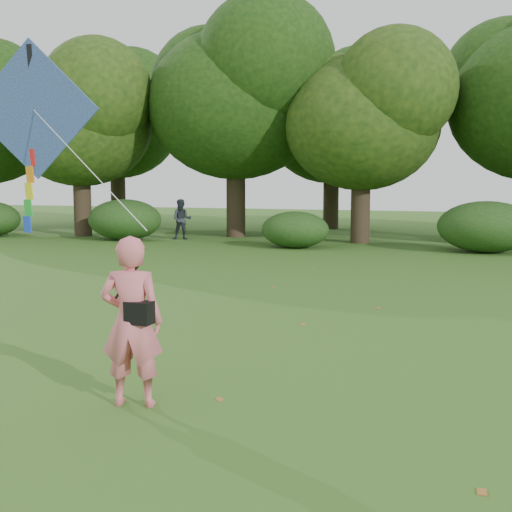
% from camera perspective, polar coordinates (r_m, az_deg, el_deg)
% --- Properties ---
extents(ground, '(100.00, 100.00, 0.00)m').
position_cam_1_polar(ground, '(7.84, -3.51, -12.65)').
color(ground, '#265114').
rests_on(ground, ground).
extents(man_kite_flyer, '(0.82, 0.65, 1.98)m').
position_cam_1_polar(man_kite_flyer, '(7.53, -10.99, -5.74)').
color(man_kite_flyer, '#E16A75').
rests_on(man_kite_flyer, ground).
extents(bystander_left, '(1.05, 0.94, 1.79)m').
position_cam_1_polar(bystander_left, '(28.70, -6.61, 3.25)').
color(bystander_left, '#2A3139').
rests_on(bystander_left, ground).
extents(crossbody_bag, '(0.43, 0.20, 0.75)m').
position_cam_1_polar(crossbody_bag, '(7.42, -10.36, -4.88)').
color(crossbody_bag, black).
rests_on(crossbody_bag, ground).
extents(flying_kite, '(4.08, 2.21, 2.94)m').
position_cam_1_polar(flying_kite, '(10.59, -19.16, 11.88)').
color(flying_kite, '#2530A0').
rests_on(flying_kite, ground).
extents(tree_line, '(54.70, 15.30, 9.48)m').
position_cam_1_polar(tree_line, '(29.86, 17.56, 12.17)').
color(tree_line, '#3A2D1E').
rests_on(tree_line, ground).
extents(shrub_band, '(39.15, 3.22, 1.88)m').
position_cam_1_polar(shrub_band, '(24.73, 11.15, 2.53)').
color(shrub_band, '#264919').
rests_on(shrub_band, ground).
extents(fallen_leaves, '(10.37, 13.26, 0.01)m').
position_cam_1_polar(fallen_leaves, '(11.20, 4.67, -6.71)').
color(fallen_leaves, '#9A5D2A').
rests_on(fallen_leaves, ground).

